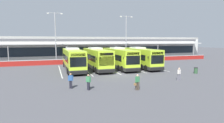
{
  "coord_description": "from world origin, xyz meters",
  "views": [
    {
      "loc": [
        -9.6,
        -25.26,
        5.02
      ],
      "look_at": [
        -0.29,
        3.0,
        1.6
      ],
      "focal_mm": 29.32,
      "sensor_mm": 36.0,
      "label": 1
    }
  ],
  "objects": [
    {
      "name": "bay_stripe_west",
      "position": [
        -4.2,
        6.0,
        0.0
      ],
      "size": [
        0.14,
        13.0,
        0.01
      ],
      "primitive_type": "cube",
      "color": "silver",
      "rests_on": "ground"
    },
    {
      "name": "pedestrian_in_dark_coat",
      "position": [
        -7.83,
        -6.03,
        0.87
      ],
      "size": [
        0.54,
        0.34,
        1.62
      ],
      "color": "black",
      "rests_on": "ground"
    },
    {
      "name": "coach_bus_leftmost",
      "position": [
        -6.23,
        6.13,
        1.79
      ],
      "size": [
        2.99,
        12.17,
        3.78
      ],
      "color": "#B7DB2D",
      "rests_on": "ground"
    },
    {
      "name": "pedestrian_near_bin",
      "position": [
        -6.18,
        -7.21,
        0.87
      ],
      "size": [
        0.47,
        0.42,
        1.62
      ],
      "color": "black",
      "rests_on": "ground"
    },
    {
      "name": "bay_stripe_mid_east",
      "position": [
        8.4,
        6.0,
        0.0
      ],
      "size": [
        0.14,
        13.0,
        0.01
      ],
      "primitive_type": "cube",
      "color": "silver",
      "rests_on": "ground"
    },
    {
      "name": "terminal_building",
      "position": [
        -0.0,
        26.91,
        3.01
      ],
      "size": [
        70.0,
        13.0,
        6.0
      ],
      "color": "silver",
      "rests_on": "ground"
    },
    {
      "name": "lamp_post_centre",
      "position": [
        7.84,
        16.63,
        6.29
      ],
      "size": [
        3.24,
        0.28,
        11.0
      ],
      "color": "#9E9EA3",
      "rests_on": "ground"
    },
    {
      "name": "bay_stripe_far_west",
      "position": [
        -8.4,
        6.0,
        0.0
      ],
      "size": [
        0.14,
        13.0,
        0.01
      ],
      "primitive_type": "cube",
      "color": "silver",
      "rests_on": "ground"
    },
    {
      "name": "ground_plane",
      "position": [
        0.0,
        0.0,
        0.0
      ],
      "size": [
        200.0,
        200.0,
        0.0
      ],
      "primitive_type": "plane",
      "color": "#4C4C51"
    },
    {
      "name": "pedestrian_with_handbag",
      "position": [
        -1.48,
        -8.81,
        0.86
      ],
      "size": [
        0.65,
        0.37,
        1.62
      ],
      "color": "#4C4238",
      "rests_on": "ground"
    },
    {
      "name": "litter_bin",
      "position": [
        11.26,
        -3.02,
        0.47
      ],
      "size": [
        0.54,
        0.54,
        0.93
      ],
      "color": "#2D5133",
      "rests_on": "ground"
    },
    {
      "name": "coach_bus_centre",
      "position": [
        2.02,
        5.93,
        1.79
      ],
      "size": [
        2.99,
        12.17,
        3.78
      ],
      "color": "#B7DB2D",
      "rests_on": "ground"
    },
    {
      "name": "lamp_post_west",
      "position": [
        -8.74,
        16.37,
        6.29
      ],
      "size": [
        3.24,
        0.28,
        11.0
      ],
      "color": "#9E9EA3",
      "rests_on": "ground"
    },
    {
      "name": "red_barrier_wall",
      "position": [
        0.0,
        14.5,
        0.56
      ],
      "size": [
        60.0,
        0.4,
        1.1
      ],
      "color": "maroon",
      "rests_on": "ground"
    },
    {
      "name": "pedestrian_child",
      "position": [
        5.53,
        -6.35,
        0.87
      ],
      "size": [
        0.54,
        0.29,
        1.62
      ],
      "color": "slate",
      "rests_on": "ground"
    },
    {
      "name": "coach_bus_right_centre",
      "position": [
        6.1,
        5.69,
        1.79
      ],
      "size": [
        2.99,
        12.17,
        3.78
      ],
      "color": "#B7DB2D",
      "rests_on": "ground"
    },
    {
      "name": "bay_stripe_centre",
      "position": [
        4.2,
        6.0,
        0.0
      ],
      "size": [
        0.14,
        13.0,
        0.01
      ],
      "primitive_type": "cube",
      "color": "silver",
      "rests_on": "ground"
    },
    {
      "name": "coach_bus_left_centre",
      "position": [
        -2.12,
        6.11,
        1.79
      ],
      "size": [
        2.99,
        12.17,
        3.78
      ],
      "color": "#B7DB2D",
      "rests_on": "ground"
    },
    {
      "name": "bay_stripe_mid_west",
      "position": [
        0.0,
        6.0,
        0.0
      ],
      "size": [
        0.14,
        13.0,
        0.01
      ],
      "primitive_type": "cube",
      "color": "silver",
      "rests_on": "ground"
    }
  ]
}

